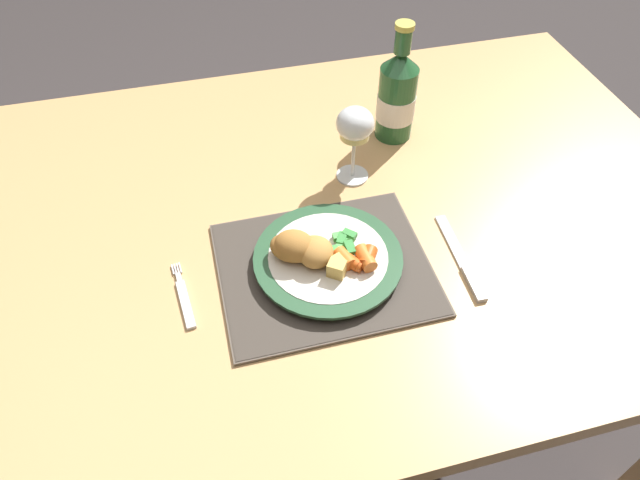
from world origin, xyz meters
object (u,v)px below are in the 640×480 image
object	(u,v)px
fork	(184,299)
dining_table	(325,239)
table_knife	(464,264)
dinner_plate	(328,259)
bottle	(397,96)
wine_glass	(355,128)

from	to	relation	value
fork	dining_table	bearing A→B (deg)	28.54
dining_table	table_knife	bearing A→B (deg)	-44.66
dinner_plate	table_knife	size ratio (longest dim) A/B	1.26
table_knife	bottle	xyz separation A→B (m)	(0.00, 0.36, 0.09)
dining_table	fork	world-z (taller)	fork
fork	wine_glass	bearing A→B (deg)	32.67
dinner_plate	fork	bearing A→B (deg)	-177.00
dining_table	bottle	bearing A→B (deg)	43.02
table_knife	bottle	distance (m)	0.37
dining_table	bottle	size ratio (longest dim) A/B	6.00
dining_table	fork	xyz separation A→B (m)	(-0.26, -0.14, 0.08)
fork	bottle	size ratio (longest dim) A/B	0.56
fork	wine_glass	size ratio (longest dim) A/B	0.89
wine_glass	fork	bearing A→B (deg)	-147.33
table_knife	wine_glass	distance (m)	0.30
dinner_plate	wine_glass	xyz separation A→B (m)	(0.10, 0.20, 0.10)
dining_table	fork	distance (m)	0.31
table_knife	wine_glass	xyz separation A→B (m)	(-0.11, 0.26, 0.11)
wine_glass	bottle	bearing A→B (deg)	41.88
dining_table	dinner_plate	world-z (taller)	dinner_plate
table_knife	bottle	size ratio (longest dim) A/B	0.80
dinner_plate	table_knife	bearing A→B (deg)	-13.96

